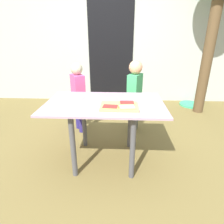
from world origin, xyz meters
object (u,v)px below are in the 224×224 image
object	(u,v)px
plate_white_left	(74,98)
garden_hose_coil	(190,104)
pizza_slice_near_right	(127,107)
dining_table	(105,113)
pizza_slice_far_right	(127,103)
child_right	(135,92)
pizza_slice_near_left	(110,107)
cutting_board	(119,106)
child_left	(78,94)

from	to	relation	value
plate_white_left	garden_hose_coil	size ratio (longest dim) A/B	0.48
pizza_slice_near_right	plate_white_left	bearing A→B (deg)	151.04
dining_table	plate_white_left	distance (m)	0.38
pizza_slice_far_right	child_right	bearing A→B (deg)	80.90
pizza_slice_near_left	pizza_slice_far_right	bearing A→B (deg)	37.46
garden_hose_coil	child_right	bearing A→B (deg)	-137.06
plate_white_left	pizza_slice_near_left	bearing A→B (deg)	-37.65
plate_white_left	child_right	distance (m)	0.94
cutting_board	pizza_slice_near_left	distance (m)	0.10
pizza_slice_near_right	pizza_slice_far_right	xyz separation A→B (m)	(0.00, 0.12, 0.00)
dining_table	plate_white_left	size ratio (longest dim) A/B	5.79
dining_table	garden_hose_coil	size ratio (longest dim) A/B	2.78
child_left	garden_hose_coil	distance (m)	2.43
pizza_slice_far_right	child_right	size ratio (longest dim) A/B	0.15
pizza_slice_near_right	pizza_slice_near_left	size ratio (longest dim) A/B	1.02
pizza_slice_near_right	child_left	distance (m)	1.14
pizza_slice_near_right	garden_hose_coil	world-z (taller)	pizza_slice_near_right
pizza_slice_far_right	child_left	distance (m)	1.04
plate_white_left	pizza_slice_near_right	bearing A→B (deg)	-28.96
pizza_slice_near_left	garden_hose_coil	world-z (taller)	pizza_slice_near_left
dining_table	garden_hose_coil	distance (m)	2.55
child_left	pizza_slice_near_left	bearing A→B (deg)	-60.92
child_right	garden_hose_coil	bearing A→B (deg)	42.94
child_right	cutting_board	bearing A→B (deg)	-103.15
child_left	child_right	xyz separation A→B (m)	(0.80, 0.02, 0.03)
pizza_slice_near_right	child_left	bearing A→B (deg)	126.15
pizza_slice_far_right	child_right	world-z (taller)	child_right
pizza_slice_near_right	garden_hose_coil	xyz separation A→B (m)	(1.38, 2.09, -0.70)
cutting_board	child_left	xyz separation A→B (m)	(-0.59, 0.85, -0.14)
pizza_slice_near_left	plate_white_left	bearing A→B (deg)	142.35
pizza_slice_near_left	child_left	world-z (taller)	child_left
dining_table	pizza_slice_near_right	bearing A→B (deg)	-40.35
pizza_slice_far_right	garden_hose_coil	bearing A→B (deg)	55.09
plate_white_left	child_right	size ratio (longest dim) A/B	0.20
pizza_slice_near_left	child_right	bearing A→B (deg)	72.88
child_left	child_right	distance (m)	0.80
pizza_slice_near_right	child_right	bearing A→B (deg)	81.98
pizza_slice_near_left	plate_white_left	size ratio (longest dim) A/B	0.76
dining_table	cutting_board	bearing A→B (deg)	-41.33
child_left	garden_hose_coil	world-z (taller)	child_left
pizza_slice_near_right	cutting_board	bearing A→B (deg)	141.80
pizza_slice_near_right	plate_white_left	world-z (taller)	pizza_slice_near_right
pizza_slice_near_right	child_right	distance (m)	0.95
pizza_slice_near_right	child_left	world-z (taller)	child_left
garden_hose_coil	pizza_slice_near_right	bearing A→B (deg)	-123.39
dining_table	child_right	world-z (taller)	child_right
cutting_board	plate_white_left	size ratio (longest dim) A/B	1.73
child_left	pizza_slice_far_right	bearing A→B (deg)	-49.97
cutting_board	garden_hose_coil	size ratio (longest dim) A/B	0.83
cutting_board	pizza_slice_far_right	bearing A→B (deg)	39.03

